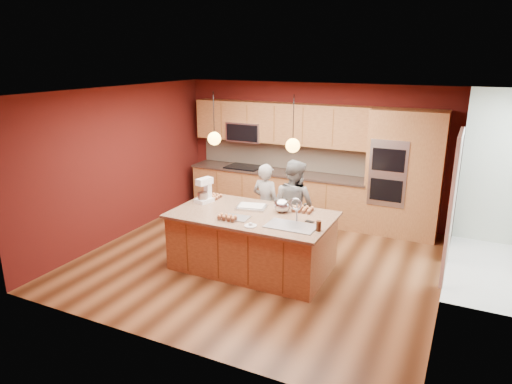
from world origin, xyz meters
The scene contains 24 objects.
floor centered at (0.00, 0.00, 0.00)m, with size 5.50×5.50×0.00m, color #442411.
ceiling centered at (0.00, 0.00, 2.70)m, with size 5.50×5.50×0.00m, color silver.
wall_back centered at (0.00, 2.50, 1.35)m, with size 5.50×5.50×0.00m, color #4F1411.
wall_front centered at (0.00, -2.50, 1.35)m, with size 5.50×5.50×0.00m, color #4F1411.
wall_left centered at (-2.75, 0.00, 1.35)m, with size 5.00×5.00×0.00m, color #4F1411.
wall_right centered at (2.75, 0.00, 1.35)m, with size 5.00×5.00×0.00m, color #4F1411.
cabinet_run centered at (-0.68, 2.25, 0.98)m, with size 3.74×0.64×2.30m.
oven_column centered at (1.85, 2.19, 1.15)m, with size 1.30×0.62×2.30m.
doorway_trim centered at (2.73, 0.80, 1.05)m, with size 0.08×1.11×2.20m, color white, non-canonical shape.
pendant_left centered at (-0.63, -0.27, 2.00)m, with size 0.20×0.20×0.80m.
pendant_right centered at (0.64, -0.27, 2.00)m, with size 0.20×0.20×0.80m.
island centered at (0.02, -0.27, 0.46)m, with size 2.44×1.37×1.28m.
person_left centered at (-0.19, 0.66, 0.73)m, with size 0.53×0.35×1.46m, color black.
person_right centered at (0.32, 0.66, 0.79)m, with size 0.77×0.60×1.58m, color slate.
stand_mixer centered at (-0.96, -0.09, 1.07)m, with size 0.28×0.33×0.40m.
sheet_cake centered at (-0.12, -0.04, 0.92)m, with size 0.52×0.43×0.05m.
cooling_rack centered at (-0.12, -0.57, 0.91)m, with size 0.37×0.26×0.02m, color #B7B9C0.
mixing_bowl centered at (0.38, 0.00, 1.00)m, with size 0.26×0.26×0.22m, color #B2B4B9.
plate centered at (0.22, -0.76, 0.91)m, with size 0.18×0.18×0.01m, color silver.
tumbler centered at (1.13, -0.51, 0.97)m, with size 0.07×0.07×0.14m, color #371B0E.
phone centered at (0.91, -0.23, 0.90)m, with size 0.13×0.07×0.01m, color black.
cupcakes_left centered at (-0.91, 0.14, 0.93)m, with size 0.21×0.28×0.06m, color #CC7E4A, non-canonical shape.
cupcakes_rack centered at (-0.19, -0.70, 0.95)m, with size 0.30×0.15×0.07m, color #CC7E4A, non-canonical shape.
cupcakes_right centered at (0.66, 0.16, 0.93)m, with size 0.33×0.25×0.07m, color #CC7E4A, non-canonical shape.
Camera 1 is at (2.89, -6.13, 3.21)m, focal length 32.00 mm.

